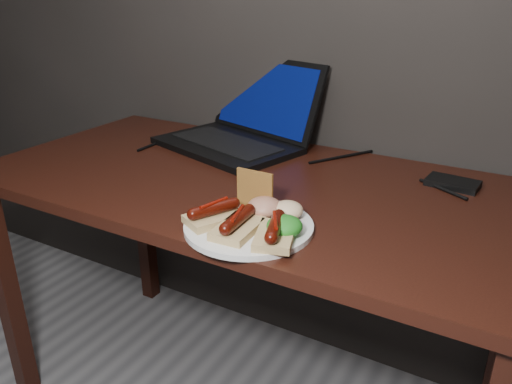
{
  "coord_description": "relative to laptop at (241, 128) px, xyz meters",
  "views": [
    {
      "loc": [
        0.6,
        0.36,
        1.21
      ],
      "look_at": [
        0.15,
        1.17,
        0.82
      ],
      "focal_mm": 35.0,
      "sensor_mm": 36.0,
      "label": 1
    }
  ],
  "objects": [
    {
      "name": "salad_greens",
      "position": [
        0.39,
        -0.49,
        -0.02
      ],
      "size": [
        0.07,
        0.07,
        0.04
      ],
      "primitive_type": "ellipsoid",
      "color": "#125B12",
      "rests_on": "plate"
    },
    {
      "name": "bread_sausage_center",
      "position": [
        0.31,
        -0.53,
        -0.02
      ],
      "size": [
        0.08,
        0.12,
        0.04
      ],
      "color": "tan",
      "rests_on": "plate"
    },
    {
      "name": "laptop",
      "position": [
        0.0,
        0.0,
        0.0
      ],
      "size": [
        0.49,
        0.45,
        0.25
      ],
      "color": "black",
      "rests_on": "desk"
    },
    {
      "name": "salsa_mound",
      "position": [
        0.32,
        -0.43,
        -0.02
      ],
      "size": [
        0.07,
        0.07,
        0.04
      ],
      "primitive_type": "ellipsoid",
      "color": "maroon",
      "rests_on": "plate"
    },
    {
      "name": "hard_drive",
      "position": [
        0.63,
        -0.04,
        -0.04
      ],
      "size": [
        0.13,
        0.08,
        0.02
      ],
      "primitive_type": "cube",
      "rotation": [
        0.0,
        0.0,
        -0.09
      ],
      "color": "black",
      "rests_on": "desk"
    },
    {
      "name": "bread_sausage_left",
      "position": [
        0.24,
        -0.51,
        -0.02
      ],
      "size": [
        0.11,
        0.13,
        0.04
      ],
      "color": "tan",
      "rests_on": "plate"
    },
    {
      "name": "crispbread",
      "position": [
        0.28,
        -0.41,
        0.0
      ],
      "size": [
        0.09,
        0.01,
        0.08
      ],
      "primitive_type": "cube",
      "color": "#AA712E",
      "rests_on": "plate"
    },
    {
      "name": "plate",
      "position": [
        0.31,
        -0.48,
        -0.05
      ],
      "size": [
        0.3,
        0.3,
        0.01
      ],
      "primitive_type": "cylinder",
      "rotation": [
        0.0,
        0.0,
        -0.14
      ],
      "color": "silver",
      "rests_on": "desk"
    },
    {
      "name": "coleslaw_mound",
      "position": [
        0.37,
        -0.42,
        -0.02
      ],
      "size": [
        0.06,
        0.06,
        0.04
      ],
      "primitive_type": "ellipsoid",
      "color": "beige",
      "rests_on": "plate"
    },
    {
      "name": "desk_cables",
      "position": [
        0.18,
        -0.08,
        -0.05
      ],
      "size": [
        0.91,
        0.36,
        0.01
      ],
      "color": "black",
      "rests_on": "desk"
    },
    {
      "name": "desk",
      "position": [
        0.16,
        -0.24,
        -0.14
      ],
      "size": [
        1.4,
        0.7,
        0.75
      ],
      "color": "black",
      "rests_on": "ground"
    },
    {
      "name": "bread_sausage_right",
      "position": [
        0.39,
        -0.52,
        -0.02
      ],
      "size": [
        0.1,
        0.13,
        0.04
      ],
      "color": "tan",
      "rests_on": "plate"
    }
  ]
}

